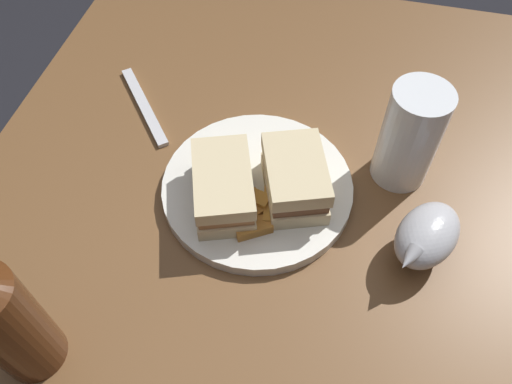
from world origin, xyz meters
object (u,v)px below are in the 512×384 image
object	(u,v)px
sandwich_half_right	(295,179)
pint_glass	(408,140)
cider_bottle	(1,318)
fork	(144,106)
sandwich_half_left	(223,186)
plate	(257,188)
gravy_boat	(426,237)

from	to	relation	value
sandwich_half_right	pint_glass	bearing A→B (deg)	121.90
cider_bottle	fork	xyz separation A→B (m)	(-0.39, -0.02, -0.10)
sandwich_half_left	plate	bearing A→B (deg)	133.09
plate	pint_glass	size ratio (longest dim) A/B	1.73
plate	sandwich_half_right	xyz separation A→B (m)	(0.00, 0.05, 0.04)
plate	fork	distance (m)	0.24
sandwich_half_right	fork	bearing A→B (deg)	-114.62
plate	sandwich_half_left	xyz separation A→B (m)	(0.03, -0.04, 0.04)
plate	sandwich_half_right	distance (m)	0.06
sandwich_half_right	cider_bottle	world-z (taller)	cider_bottle
sandwich_half_left	pint_glass	world-z (taller)	pint_glass
sandwich_half_left	fork	xyz separation A→B (m)	(-0.15, -0.17, -0.04)
sandwich_half_left	gravy_boat	bearing A→B (deg)	87.37
pint_glass	gravy_boat	distance (m)	0.13
pint_glass	cider_bottle	world-z (taller)	cider_bottle
pint_glass	fork	bearing A→B (deg)	-95.10
sandwich_half_left	cider_bottle	distance (m)	0.29
pint_glass	cider_bottle	bearing A→B (deg)	-46.35
cider_bottle	plate	bearing A→B (deg)	145.58
pint_glass	fork	distance (m)	0.40
sandwich_half_left	gravy_boat	xyz separation A→B (m)	(0.01, 0.26, -0.00)
cider_bottle	fork	size ratio (longest dim) A/B	1.44
gravy_boat	fork	distance (m)	0.46
pint_glass	gravy_boat	world-z (taller)	pint_glass
cider_bottle	sandwich_half_right	bearing A→B (deg)	138.74
sandwich_half_right	fork	distance (m)	0.29
sandwich_half_right	cider_bottle	size ratio (longest dim) A/B	0.50
plate	gravy_boat	distance (m)	0.23
cider_bottle	fork	distance (m)	0.41
plate	sandwich_half_left	world-z (taller)	sandwich_half_left
gravy_boat	plate	bearing A→B (deg)	-101.84
cider_bottle	pint_glass	bearing A→B (deg)	133.65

